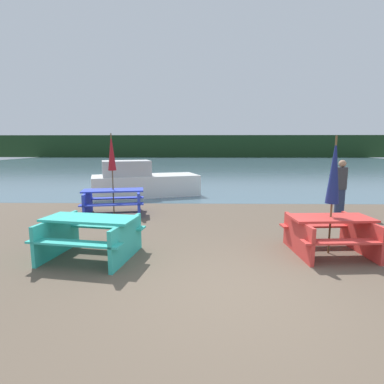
{
  "coord_description": "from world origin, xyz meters",
  "views": [
    {
      "loc": [
        -0.63,
        -4.02,
        2.11
      ],
      "look_at": [
        -0.8,
        4.09,
        0.85
      ],
      "focal_mm": 28.0,
      "sensor_mm": 36.0,
      "label": 1
    }
  ],
  "objects_px": {
    "picnic_table_blue": "(114,200)",
    "umbrella_crimson": "(112,153)",
    "person": "(341,187)",
    "picnic_table_teal": "(91,233)",
    "umbrella_navy": "(334,171)",
    "picnic_table_red": "(330,232)",
    "boat": "(142,182)"
  },
  "relations": [
    {
      "from": "picnic_table_teal",
      "to": "boat",
      "type": "height_order",
      "value": "boat"
    },
    {
      "from": "picnic_table_teal",
      "to": "boat",
      "type": "distance_m",
      "value": 7.14
    },
    {
      "from": "picnic_table_red",
      "to": "boat",
      "type": "xyz_separation_m",
      "value": [
        -4.96,
        6.82,
        0.13
      ]
    },
    {
      "from": "umbrella_crimson",
      "to": "boat",
      "type": "height_order",
      "value": "umbrella_crimson"
    },
    {
      "from": "umbrella_navy",
      "to": "person",
      "type": "bearing_deg",
      "value": 62.54
    },
    {
      "from": "picnic_table_teal",
      "to": "picnic_table_blue",
      "type": "relative_size",
      "value": 0.94
    },
    {
      "from": "picnic_table_blue",
      "to": "umbrella_crimson",
      "type": "distance_m",
      "value": 1.42
    },
    {
      "from": "picnic_table_red",
      "to": "umbrella_navy",
      "type": "height_order",
      "value": "umbrella_navy"
    },
    {
      "from": "picnic_table_blue",
      "to": "boat",
      "type": "distance_m",
      "value": 3.56
    },
    {
      "from": "picnic_table_blue",
      "to": "umbrella_crimson",
      "type": "relative_size",
      "value": 0.82
    },
    {
      "from": "picnic_table_red",
      "to": "person",
      "type": "height_order",
      "value": "person"
    },
    {
      "from": "picnic_table_red",
      "to": "picnic_table_blue",
      "type": "bearing_deg",
      "value": 147.8
    },
    {
      "from": "picnic_table_red",
      "to": "picnic_table_blue",
      "type": "distance_m",
      "value": 6.14
    },
    {
      "from": "picnic_table_red",
      "to": "umbrella_crimson",
      "type": "distance_m",
      "value": 6.31
    },
    {
      "from": "picnic_table_teal",
      "to": "boat",
      "type": "xyz_separation_m",
      "value": [
        -0.34,
        7.14,
        0.1
      ]
    },
    {
      "from": "picnic_table_teal",
      "to": "umbrella_navy",
      "type": "xyz_separation_m",
      "value": [
        4.62,
        0.31,
        1.16
      ]
    },
    {
      "from": "picnic_table_teal",
      "to": "picnic_table_red",
      "type": "bearing_deg",
      "value": 3.87
    },
    {
      "from": "picnic_table_blue",
      "to": "umbrella_crimson",
      "type": "bearing_deg",
      "value": 180.0
    },
    {
      "from": "picnic_table_teal",
      "to": "person",
      "type": "relative_size",
      "value": 1.14
    },
    {
      "from": "person",
      "to": "picnic_table_red",
      "type": "bearing_deg",
      "value": -117.46
    },
    {
      "from": "picnic_table_teal",
      "to": "picnic_table_blue",
      "type": "xyz_separation_m",
      "value": [
        -0.58,
        3.58,
        -0.0
      ]
    },
    {
      "from": "picnic_table_teal",
      "to": "picnic_table_blue",
      "type": "height_order",
      "value": "picnic_table_teal"
    },
    {
      "from": "picnic_table_teal",
      "to": "person",
      "type": "xyz_separation_m",
      "value": [
        6.41,
        3.75,
        0.37
      ]
    },
    {
      "from": "picnic_table_blue",
      "to": "umbrella_navy",
      "type": "relative_size",
      "value": 0.89
    },
    {
      "from": "umbrella_navy",
      "to": "umbrella_crimson",
      "type": "relative_size",
      "value": 0.93
    },
    {
      "from": "umbrella_crimson",
      "to": "umbrella_navy",
      "type": "bearing_deg",
      "value": -32.2
    },
    {
      "from": "boat",
      "to": "picnic_table_teal",
      "type": "bearing_deg",
      "value": -105.81
    },
    {
      "from": "picnic_table_teal",
      "to": "umbrella_crimson",
      "type": "distance_m",
      "value": 3.9
    },
    {
      "from": "picnic_table_teal",
      "to": "umbrella_navy",
      "type": "bearing_deg",
      "value": 3.87
    },
    {
      "from": "boat",
      "to": "person",
      "type": "xyz_separation_m",
      "value": [
        6.75,
        -3.38,
        0.27
      ]
    },
    {
      "from": "picnic_table_blue",
      "to": "person",
      "type": "height_order",
      "value": "person"
    },
    {
      "from": "umbrella_crimson",
      "to": "person",
      "type": "xyz_separation_m",
      "value": [
        6.98,
        0.17,
        -1.05
      ]
    }
  ]
}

